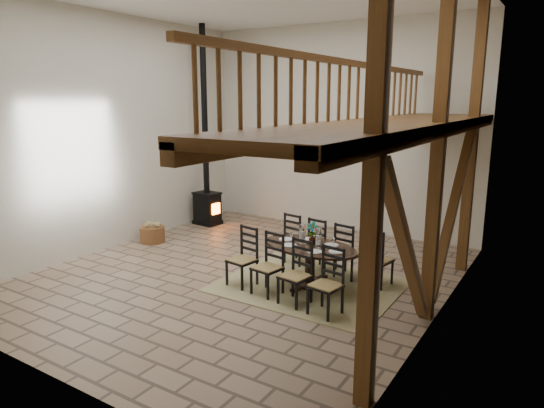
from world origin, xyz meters
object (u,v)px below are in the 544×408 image
Objects in this scene: wood_stove at (207,182)px; log_basket at (152,233)px; dining_table at (310,265)px; log_stack at (156,234)px.

wood_stove reaches higher than log_basket.
log_basket is at bearing -85.49° from wood_stove.
log_stack is (-4.41, 0.64, -0.26)m from dining_table.
dining_table is 4.47m from log_stack.
dining_table is at bearing -23.94° from wood_stove.
dining_table is at bearing -5.63° from log_basket.
log_basket is at bearing -61.80° from log_stack.
log_basket is 1.40× the size of log_stack.
wood_stove is at bearing 85.69° from log_stack.
log_stack is at bearing -89.31° from wood_stove.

